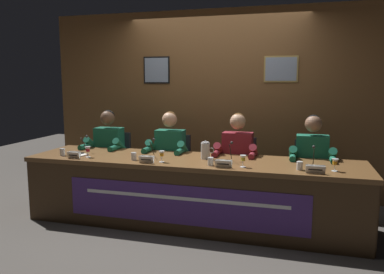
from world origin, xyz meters
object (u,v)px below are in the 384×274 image
at_px(document_stack_far_left, 78,155).
at_px(water_cup_center_right, 211,162).
at_px(water_cup_center_left, 134,157).
at_px(nameplate_far_left, 74,155).
at_px(juice_glass_far_left, 88,150).
at_px(microphone_center_left, 151,151).
at_px(juice_glass_center_left, 162,154).
at_px(water_cup_far_right, 300,166).
at_px(water_cup_far_left, 62,152).
at_px(panelist_far_right, 312,160).
at_px(nameplate_far_right, 315,169).
at_px(conference_table, 189,181).
at_px(panelist_center_left, 168,153).
at_px(water_pitcher_central, 205,150).
at_px(chair_center_right, 239,175).
at_px(microphone_center_right, 230,155).
at_px(nameplate_center_right, 223,164).
at_px(juice_glass_center_right, 243,159).
at_px(chair_far_left, 114,166).
at_px(microphone_far_right, 313,160).
at_px(chair_far_right, 310,180).
at_px(microphone_far_left, 83,148).
at_px(nameplate_center_left, 147,159).
at_px(juice_glass_far_right, 335,163).
at_px(panelist_center_right, 236,156).
at_px(panelist_far_left, 106,149).
at_px(chair_center_left, 173,170).

bearing_deg(document_stack_far_left, water_cup_center_right, -3.79).
bearing_deg(water_cup_center_left, nameplate_far_left, -171.75).
height_order(juice_glass_far_left, microphone_center_left, microphone_center_left).
bearing_deg(juice_glass_center_left, water_cup_center_left, 176.89).
height_order(microphone_center_left, water_cup_far_right, microphone_center_left).
relative_size(water_cup_far_left, panelist_far_right, 0.07).
height_order(nameplate_far_right, document_stack_far_left, nameplate_far_right).
bearing_deg(conference_table, panelist_center_left, 128.56).
bearing_deg(water_pitcher_central, document_stack_far_left, -172.03).
bearing_deg(chair_center_right, microphone_center_right, -89.20).
bearing_deg(panelist_far_right, water_pitcher_central, -162.18).
bearing_deg(water_cup_far_left, nameplate_center_right, -2.96).
bearing_deg(juice_glass_center_right, chair_far_left, 155.31).
bearing_deg(nameplate_center_right, panelist_far_right, 40.63).
bearing_deg(microphone_far_right, chair_far_right, 89.78).
bearing_deg(water_cup_far_right, chair_center_right, 130.77).
bearing_deg(juice_glass_far_left, juice_glass_center_right, -0.73).
relative_size(water_cup_center_left, water_cup_center_right, 1.00).
bearing_deg(water_pitcher_central, juice_glass_center_right, -33.26).
xyz_separation_m(water_cup_center_right, nameplate_far_right, (1.03, -0.06, 0.00)).
relative_size(microphone_center_right, panelist_far_right, 0.18).
distance_m(microphone_far_left, nameplate_far_right, 2.67).
distance_m(nameplate_center_left, water_cup_far_right, 1.58).
bearing_deg(chair_far_left, nameplate_center_left, -47.17).
bearing_deg(water_cup_far_right, water_cup_center_right, -177.29).
distance_m(chair_far_left, juice_glass_far_right, 2.94).
bearing_deg(nameplate_far_left, panelist_center_left, 41.38).
xyz_separation_m(nameplate_far_left, microphone_far_right, (2.60, 0.25, 0.03)).
bearing_deg(nameplate_center_left, water_cup_far_right, 4.16).
distance_m(nameplate_center_right, water_pitcher_central, 0.48).
relative_size(nameplate_far_left, panelist_center_right, 0.12).
bearing_deg(juice_glass_center_right, nameplate_far_right, -6.21).
relative_size(chair_far_left, microphone_center_left, 4.19).
bearing_deg(nameplate_center_left, nameplate_far_left, 179.74).
bearing_deg(juice_glass_center_left, water_cup_far_right, 1.13).
distance_m(chair_far_right, document_stack_far_left, 2.79).
bearing_deg(nameplate_center_left, water_cup_far_left, 174.26).
bearing_deg(conference_table, water_cup_center_right, -27.96).
bearing_deg(conference_table, microphone_center_right, 8.49).
relative_size(microphone_far_right, document_stack_far_left, 0.91).
relative_size(nameplate_far_left, document_stack_far_left, 0.64).
bearing_deg(panelist_far_left, nameplate_center_left, -40.54).
bearing_deg(juice_glass_far_left, chair_far_left, 98.20).
height_order(chair_center_right, juice_glass_center_right, chair_center_right).
xyz_separation_m(panelist_far_left, microphone_far_right, (2.60, -0.51, 0.10)).
height_order(chair_center_right, water_cup_center_right, chair_center_right).
bearing_deg(microphone_far_right, chair_center_left, 157.76).
bearing_deg(juice_glass_center_left, microphone_center_right, 15.64).
relative_size(nameplate_center_left, water_cup_center_left, 1.89).
xyz_separation_m(water_cup_far_left, water_cup_center_right, (1.80, -0.04, 0.00)).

